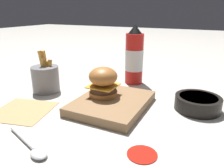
{
  "coord_description": "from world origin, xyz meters",
  "views": [
    {
      "loc": [
        -0.61,
        -0.25,
        0.29
      ],
      "look_at": [
        -0.04,
        0.03,
        0.08
      ],
      "focal_mm": 35.0,
      "sensor_mm": 36.0,
      "label": 1
    }
  ],
  "objects": [
    {
      "name": "spoon",
      "position": [
        -0.32,
        0.08,
        0.01
      ],
      "size": [
        0.08,
        0.17,
        0.01
      ],
      "rotation": [
        0.0,
        0.0,
        4.37
      ],
      "color": "silver",
      "rests_on": "ground_plane"
    },
    {
      "name": "fries_basket",
      "position": [
        -0.02,
        0.31,
        0.05
      ],
      "size": [
        0.1,
        0.1,
        0.16
      ],
      "color": "slate",
      "rests_on": "ground_plane"
    },
    {
      "name": "serving_board",
      "position": [
        -0.04,
        0.03,
        0.01
      ],
      "size": [
        0.26,
        0.21,
        0.03
      ],
      "color": "olive",
      "rests_on": "ground_plane"
    },
    {
      "name": "ketchup_puddle",
      "position": [
        -0.23,
        -0.14,
        0.0
      ],
      "size": [
        0.07,
        0.07,
        0.0
      ],
      "color": "#B21E14",
      "rests_on": "ground_plane"
    },
    {
      "name": "ketchup_bottle",
      "position": [
        0.22,
        0.05,
        0.11
      ],
      "size": [
        0.07,
        0.07,
        0.24
      ],
      "color": "red",
      "rests_on": "ground_plane"
    },
    {
      "name": "ground_plane",
      "position": [
        0.0,
        0.0,
        0.0
      ],
      "size": [
        6.0,
        6.0,
        0.0
      ],
      "primitive_type": "plane",
      "color": "#B7B2A8"
    },
    {
      "name": "side_bowl",
      "position": [
        0.06,
        -0.22,
        0.02
      ],
      "size": [
        0.14,
        0.14,
        0.04
      ],
      "color": "black",
      "rests_on": "ground_plane"
    },
    {
      "name": "burger",
      "position": [
        -0.03,
        0.07,
        0.08
      ],
      "size": [
        0.09,
        0.09,
        0.09
      ],
      "color": "#AD6B33",
      "rests_on": "serving_board"
    },
    {
      "name": "parchment_square",
      "position": [
        -0.19,
        0.26,
        0.0
      ],
      "size": [
        0.2,
        0.2,
        0.0
      ],
      "color": "tan",
      "rests_on": "ground_plane"
    }
  ]
}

